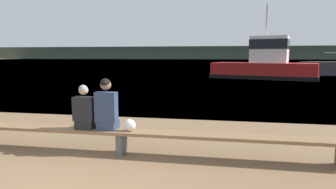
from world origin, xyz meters
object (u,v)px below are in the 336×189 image
person_right (107,107)px  tugboat_red (265,65)px  shopping_bag (130,125)px  bench_main (122,134)px  person_left (85,110)px

person_right → tugboat_red: bearing=74.8°
shopping_bag → tugboat_red: tugboat_red is taller
bench_main → person_right: bearing=-179.6°
person_right → tugboat_red: size_ratio=0.11×
bench_main → shopping_bag: size_ratio=36.12×
bench_main → person_left: person_left is taller
person_left → shopping_bag: (0.96, -0.03, -0.26)m
shopping_bag → tugboat_red: (5.31, 21.29, 0.53)m
bench_main → person_left: size_ratio=9.70×
person_left → person_right: person_right is taller
person_left → tugboat_red: size_ratio=0.10×
bench_main → tugboat_red: bearing=75.5°
person_right → shopping_bag: (0.48, -0.02, -0.35)m
person_right → person_left: bearing=179.5°
shopping_bag → tugboat_red: size_ratio=0.03×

